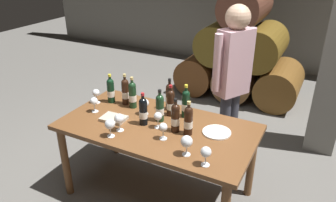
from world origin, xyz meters
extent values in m
plane|color=#66635E|center=(0.00, 0.00, 0.00)|extent=(14.00, 14.00, 0.00)
cylinder|color=brown|center=(-0.63, 2.60, 0.30)|extent=(0.60, 0.90, 0.60)
cylinder|color=brown|center=(0.00, 2.60, 0.30)|extent=(0.60, 0.90, 0.60)
cylinder|color=brown|center=(0.63, 2.60, 0.30)|extent=(0.60, 0.90, 0.60)
cylinder|color=brown|center=(-0.32, 2.60, 0.85)|extent=(0.60, 0.90, 0.60)
cylinder|color=brown|center=(0.32, 2.60, 0.85)|extent=(0.60, 0.90, 0.60)
cylinder|color=brown|center=(0.00, 2.60, 1.39)|extent=(0.60, 0.90, 0.60)
cube|color=brown|center=(0.00, 0.00, 0.74)|extent=(1.70, 0.90, 0.04)
cylinder|color=brown|center=(-0.77, -0.39, 0.36)|extent=(0.07, 0.07, 0.72)
cylinder|color=brown|center=(-0.77, 0.39, 0.36)|extent=(0.07, 0.07, 0.72)
cylinder|color=brown|center=(0.77, 0.39, 0.36)|extent=(0.07, 0.07, 0.72)
cylinder|color=black|center=(0.30, -0.01, 0.87)|extent=(0.07, 0.07, 0.21)
sphere|color=black|center=(0.30, -0.01, 0.98)|extent=(0.07, 0.07, 0.07)
cylinder|color=black|center=(0.30, -0.01, 1.00)|extent=(0.03, 0.03, 0.07)
cylinder|color=tan|center=(0.30, -0.01, 1.05)|extent=(0.03, 0.03, 0.02)
cylinder|color=silver|center=(0.30, -0.01, 0.85)|extent=(0.07, 0.07, 0.06)
cylinder|color=black|center=(0.18, -0.02, 0.87)|extent=(0.07, 0.07, 0.21)
sphere|color=black|center=(0.18, -0.02, 0.98)|extent=(0.07, 0.07, 0.07)
cylinder|color=black|center=(0.18, -0.02, 1.01)|extent=(0.03, 0.03, 0.07)
cylinder|color=black|center=(0.18, -0.02, 1.05)|extent=(0.03, 0.03, 0.02)
cylinder|color=silver|center=(0.18, -0.02, 0.86)|extent=(0.07, 0.07, 0.06)
cylinder|color=black|center=(0.15, 0.26, 0.87)|extent=(0.07, 0.07, 0.22)
sphere|color=black|center=(0.15, 0.26, 0.99)|extent=(0.07, 0.07, 0.07)
cylinder|color=black|center=(0.15, 0.26, 1.01)|extent=(0.03, 0.03, 0.07)
cylinder|color=gold|center=(0.15, 0.26, 1.06)|extent=(0.03, 0.03, 0.03)
cylinder|color=silver|center=(0.15, 0.26, 0.86)|extent=(0.07, 0.07, 0.07)
cylinder|color=black|center=(-0.12, -0.04, 0.86)|extent=(0.07, 0.07, 0.21)
sphere|color=black|center=(-0.12, -0.04, 0.98)|extent=(0.07, 0.07, 0.07)
cylinder|color=black|center=(-0.12, -0.04, 1.00)|extent=(0.03, 0.03, 0.07)
cylinder|color=#B21E23|center=(-0.12, -0.04, 1.05)|extent=(0.03, 0.03, 0.02)
cylinder|color=silver|center=(-0.12, -0.04, 0.85)|extent=(0.07, 0.07, 0.06)
cylinder|color=black|center=(-0.64, 0.20, 0.86)|extent=(0.07, 0.07, 0.21)
sphere|color=black|center=(-0.64, 0.20, 0.97)|extent=(0.07, 0.07, 0.07)
cylinder|color=black|center=(-0.64, 0.20, 1.00)|extent=(0.03, 0.03, 0.07)
cylinder|color=gold|center=(-0.64, 0.20, 1.05)|extent=(0.03, 0.03, 0.02)
cylinder|color=silver|center=(-0.64, 0.20, 0.85)|extent=(0.07, 0.07, 0.06)
cylinder|color=black|center=(0.02, 0.22, 0.87)|extent=(0.07, 0.07, 0.21)
sphere|color=black|center=(0.02, 0.22, 0.98)|extent=(0.07, 0.07, 0.07)
cylinder|color=black|center=(0.02, 0.22, 1.00)|extent=(0.03, 0.03, 0.07)
cylinder|color=#B21E23|center=(0.02, 0.22, 1.05)|extent=(0.03, 0.03, 0.02)
cylinder|color=silver|center=(0.02, 0.22, 0.85)|extent=(0.07, 0.07, 0.06)
cylinder|color=black|center=(-0.48, 0.23, 0.87)|extent=(0.07, 0.07, 0.22)
sphere|color=black|center=(-0.48, 0.23, 0.99)|extent=(0.07, 0.07, 0.07)
cylinder|color=black|center=(-0.48, 0.23, 1.02)|extent=(0.03, 0.03, 0.07)
cylinder|color=tan|center=(-0.48, 0.23, 1.06)|extent=(0.03, 0.03, 0.03)
cylinder|color=silver|center=(-0.48, 0.23, 0.86)|extent=(0.07, 0.07, 0.07)
cylinder|color=#19381E|center=(-0.02, 0.08, 0.87)|extent=(0.07, 0.07, 0.21)
sphere|color=#19381E|center=(-0.02, 0.08, 0.98)|extent=(0.07, 0.07, 0.07)
cylinder|color=#19381E|center=(-0.02, 0.08, 1.00)|extent=(0.03, 0.03, 0.07)
cylinder|color=black|center=(-0.02, 0.08, 1.05)|extent=(0.03, 0.03, 0.02)
cylinder|color=silver|center=(-0.02, 0.08, 0.86)|extent=(0.07, 0.07, 0.06)
cylinder|color=#19381E|center=(-0.38, 0.20, 0.87)|extent=(0.07, 0.07, 0.22)
sphere|color=#19381E|center=(-0.38, 0.20, 0.98)|extent=(0.07, 0.07, 0.07)
cylinder|color=#19381E|center=(-0.38, 0.20, 1.01)|extent=(0.03, 0.03, 0.07)
cylinder|color=tan|center=(-0.38, 0.20, 1.06)|extent=(0.03, 0.03, 0.02)
cylinder|color=silver|center=(-0.38, 0.20, 0.86)|extent=(0.07, 0.07, 0.07)
cylinder|color=black|center=(-0.05, 0.32, 0.87)|extent=(0.07, 0.07, 0.22)
sphere|color=black|center=(-0.05, 0.32, 0.99)|extent=(0.07, 0.07, 0.07)
cylinder|color=black|center=(-0.05, 0.32, 1.01)|extent=(0.03, 0.03, 0.07)
cylinder|color=black|center=(-0.05, 0.32, 1.06)|extent=(0.03, 0.03, 0.03)
cylinder|color=silver|center=(-0.05, 0.32, 0.86)|extent=(0.07, 0.07, 0.07)
cylinder|color=white|center=(0.15, -0.17, 0.76)|extent=(0.06, 0.06, 0.00)
cylinder|color=white|center=(0.15, -0.17, 0.80)|extent=(0.01, 0.01, 0.07)
sphere|color=white|center=(0.15, -0.17, 0.87)|extent=(0.07, 0.07, 0.07)
cylinder|color=white|center=(0.41, -0.28, 0.76)|extent=(0.06, 0.06, 0.00)
cylinder|color=white|center=(0.41, -0.28, 0.80)|extent=(0.01, 0.01, 0.07)
sphere|color=white|center=(0.41, -0.28, 0.88)|extent=(0.09, 0.09, 0.09)
cylinder|color=white|center=(-0.20, 0.13, 0.76)|extent=(0.06, 0.06, 0.00)
cylinder|color=white|center=(-0.20, 0.13, 0.80)|extent=(0.01, 0.01, 0.07)
sphere|color=white|center=(-0.20, 0.13, 0.87)|extent=(0.08, 0.08, 0.08)
cylinder|color=white|center=(-0.24, -0.22, 0.76)|extent=(0.06, 0.06, 0.00)
cylinder|color=white|center=(-0.24, -0.22, 0.80)|extent=(0.01, 0.01, 0.07)
sphere|color=white|center=(-0.24, -0.22, 0.88)|extent=(0.09, 0.09, 0.09)
cylinder|color=white|center=(0.02, -0.03, 0.76)|extent=(0.06, 0.06, 0.00)
cylinder|color=white|center=(0.02, -0.03, 0.80)|extent=(0.01, 0.01, 0.07)
sphere|color=white|center=(0.02, -0.03, 0.87)|extent=(0.07, 0.07, 0.07)
cylinder|color=white|center=(-0.75, 0.11, 0.76)|extent=(0.06, 0.06, 0.00)
cylinder|color=white|center=(-0.75, 0.11, 0.80)|extent=(0.01, 0.01, 0.07)
sphere|color=white|center=(-0.75, 0.11, 0.87)|extent=(0.07, 0.07, 0.07)
cylinder|color=white|center=(0.58, -0.34, 0.76)|extent=(0.06, 0.06, 0.00)
cylinder|color=white|center=(0.58, -0.34, 0.80)|extent=(0.01, 0.01, 0.07)
sphere|color=white|center=(0.58, -0.34, 0.87)|extent=(0.08, 0.08, 0.08)
cylinder|color=white|center=(-0.25, -0.34, 0.76)|extent=(0.06, 0.06, 0.00)
cylinder|color=white|center=(-0.25, -0.34, 0.80)|extent=(0.01, 0.01, 0.07)
sphere|color=white|center=(-0.25, -0.34, 0.88)|extent=(0.08, 0.08, 0.08)
cylinder|color=white|center=(-0.65, -0.05, 0.76)|extent=(0.06, 0.06, 0.00)
cylinder|color=white|center=(-0.65, -0.05, 0.80)|extent=(0.01, 0.01, 0.07)
sphere|color=white|center=(-0.65, -0.05, 0.87)|extent=(0.07, 0.07, 0.07)
cube|color=#B2A893|center=(-0.40, -0.10, 0.77)|extent=(0.23, 0.17, 0.03)
cylinder|color=white|center=(0.50, 0.12, 0.77)|extent=(0.24, 0.24, 0.01)
cylinder|color=#383842|center=(0.45, 0.80, 0.43)|extent=(0.11, 0.11, 0.85)
cylinder|color=#383842|center=(0.39, 0.70, 0.43)|extent=(0.11, 0.11, 0.85)
cube|color=#CC9EA8|center=(0.42, 0.75, 1.17)|extent=(0.31, 0.37, 0.64)
cylinder|color=#CC9EA8|center=(0.52, 0.93, 1.21)|extent=(0.08, 0.08, 0.54)
cylinder|color=#CC9EA8|center=(0.32, 0.57, 1.21)|extent=(0.08, 0.08, 0.54)
sphere|color=tan|center=(0.42, 0.75, 1.60)|extent=(0.23, 0.23, 0.23)
camera|label=1|loc=(1.22, -2.14, 2.18)|focal=34.69mm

